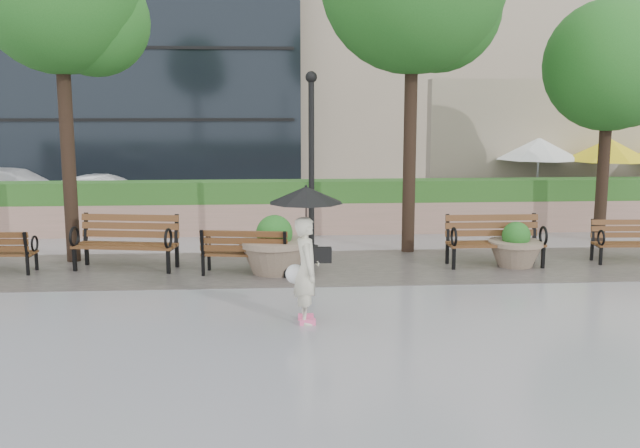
{
  "coord_description": "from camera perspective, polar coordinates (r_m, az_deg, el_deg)",
  "views": [
    {
      "loc": [
        -0.18,
        -10.99,
        3.21
      ],
      "look_at": [
        0.69,
        1.72,
        1.1
      ],
      "focal_mm": 40.0,
      "sensor_mm": 36.0,
      "label": 1
    }
  ],
  "objects": [
    {
      "name": "asphalt_street",
      "position": [
        22.23,
        -3.43,
        1.09
      ],
      "size": [
        40.0,
        7.0,
        0.0
      ],
      "primitive_type": "cube",
      "color": "black",
      "rests_on": "ground"
    },
    {
      "name": "planter_left",
      "position": [
        13.82,
        -3.65,
        -2.15
      ],
      "size": [
        1.37,
        1.37,
        1.15
      ],
      "color": "#7F6B56",
      "rests_on": "ground"
    },
    {
      "name": "ground",
      "position": [
        11.45,
        -2.89,
        -6.89
      ],
      "size": [
        100.0,
        100.0,
        0.0
      ],
      "primitive_type": "plane",
      "color": "gray",
      "rests_on": "ground"
    },
    {
      "name": "hedge_wall",
      "position": [
        18.17,
        -3.33,
        1.33
      ],
      "size": [
        24.0,
        0.8,
        1.35
      ],
      "color": "#A67A6B",
      "rests_on": "ground"
    },
    {
      "name": "patio_umb_white",
      "position": [
        21.59,
        17.1,
        5.75
      ],
      "size": [
        2.5,
        2.5,
        2.3
      ],
      "color": "black",
      "rests_on": "ground"
    },
    {
      "name": "cafe_hedge",
      "position": [
        21.1,
        21.9,
        1.2
      ],
      "size": [
        8.0,
        0.5,
        0.9
      ],
      "primitive_type": "cube",
      "color": "#27541C",
      "rests_on": "ground"
    },
    {
      "name": "pedestrian",
      "position": [
        10.56,
        -1.12,
        -1.34
      ],
      "size": [
        1.11,
        1.11,
        2.04
      ],
      "rotation": [
        0.0,
        0.0,
        1.63
      ],
      "color": "beige",
      "rests_on": "ground"
    },
    {
      "name": "patio_umb_yellow_a",
      "position": [
        21.68,
        22.13,
        5.49
      ],
      "size": [
        2.5,
        2.5,
        2.3
      ],
      "color": "black",
      "rests_on": "ground"
    },
    {
      "name": "bench_2",
      "position": [
        13.8,
        -5.92,
        -2.97
      ],
      "size": [
        1.75,
        0.92,
        0.89
      ],
      "rotation": [
        0.0,
        0.0,
        2.98
      ],
      "color": "brown",
      "rests_on": "ground"
    },
    {
      "name": "cafe_wall",
      "position": [
        23.15,
        20.9,
        5.79
      ],
      "size": [
        10.0,
        0.6,
        4.0
      ],
      "primitive_type": "cube",
      "color": "tan",
      "rests_on": "ground"
    },
    {
      "name": "planter_right",
      "position": [
        14.93,
        15.38,
        -1.95
      ],
      "size": [
        1.09,
        1.09,
        0.92
      ],
      "color": "#7F6B56",
      "rests_on": "ground"
    },
    {
      "name": "tree_2",
      "position": [
        18.41,
        22.48,
        11.29
      ],
      "size": [
        3.2,
        3.06,
        5.68
      ],
      "color": "black",
      "rests_on": "ground"
    },
    {
      "name": "car_right",
      "position": [
        21.5,
        -16.8,
        2.07
      ],
      "size": [
        3.87,
        1.7,
        1.23
      ],
      "primitive_type": "imported",
      "rotation": [
        0.0,
        0.0,
        1.46
      ],
      "color": "silver",
      "rests_on": "ground"
    },
    {
      "name": "car_left",
      "position": [
        22.88,
        -23.33,
        2.35
      ],
      "size": [
        5.01,
        2.32,
        1.42
      ],
      "primitive_type": "imported",
      "rotation": [
        0.0,
        0.0,
        1.5
      ],
      "color": "silver",
      "rests_on": "ground"
    },
    {
      "name": "cobble_strip",
      "position": [
        14.36,
        -3.12,
        -3.52
      ],
      "size": [
        28.0,
        3.2,
        0.01
      ],
      "primitive_type": "cube",
      "color": "#383330",
      "rests_on": "ground"
    },
    {
      "name": "bench_1",
      "position": [
        14.66,
        -15.22,
        -2.31
      ],
      "size": [
        2.1,
        1.13,
        1.07
      ],
      "rotation": [
        0.0,
        0.0,
        -0.18
      ],
      "color": "brown",
      "rests_on": "ground"
    },
    {
      "name": "bench_3",
      "position": [
        14.85,
        13.79,
        -2.15
      ],
      "size": [
        1.92,
        0.76,
        1.02
      ],
      "rotation": [
        0.0,
        0.0,
        -0.0
      ],
      "color": "brown",
      "rests_on": "ground"
    },
    {
      "name": "tree_0",
      "position": [
        15.66,
        -19.51,
        16.44
      ],
      "size": [
        3.31,
        3.19,
        7.02
      ],
      "color": "black",
      "rests_on": "ground"
    },
    {
      "name": "lamppost",
      "position": [
        14.87,
        -0.69,
        3.65
      ],
      "size": [
        0.28,
        0.28,
        3.92
      ],
      "color": "black",
      "rests_on": "ground"
    },
    {
      "name": "bench_4",
      "position": [
        16.12,
        23.78,
        -1.95
      ],
      "size": [
        1.67,
        0.73,
        0.88
      ],
      "rotation": [
        0.0,
        0.0,
        -0.05
      ],
      "color": "brown",
      "rests_on": "ground"
    }
  ]
}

